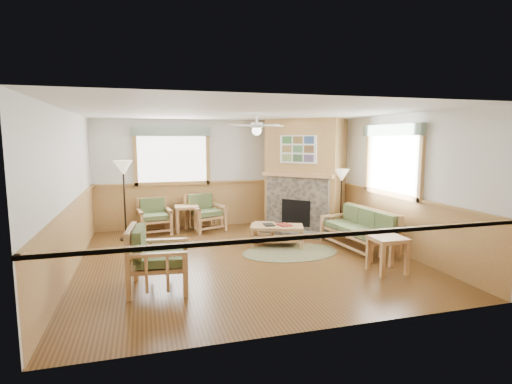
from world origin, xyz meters
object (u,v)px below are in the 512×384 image
object	(u,v)px
armchair_back_right	(205,212)
end_table_sofa	(387,255)
end_table_chairs	(187,218)
footstool	(264,232)
coffee_table	(277,236)
armchair_left	(159,258)
floor_lamp_left	(125,200)
sofa	(358,229)
floor_lamp_right	(341,202)
armchair_back_left	(154,216)

from	to	relation	value
armchair_back_right	end_table_sofa	size ratio (longest dim) A/B	1.44
armchair_back_right	end_table_chairs	world-z (taller)	armchair_back_right
footstool	coffee_table	bearing A→B (deg)	-75.53
armchair_back_right	armchair_left	bearing A→B (deg)	-129.20
armchair_left	floor_lamp_left	bearing A→B (deg)	16.56
armchair_back_right	sofa	bearing A→B (deg)	-63.59
armchair_back_right	coffee_table	distance (m)	2.25
end_table_sofa	floor_lamp_right	size ratio (longest dim) A/B	0.39
footstool	armchair_left	bearing A→B (deg)	-135.52
coffee_table	footstool	xyz separation A→B (m)	(-0.13, 0.49, -0.02)
end_table_sofa	floor_lamp_left	bearing A→B (deg)	140.94
armchair_left	armchair_back_left	bearing A→B (deg)	5.46
armchair_left	floor_lamp_left	size ratio (longest dim) A/B	0.54
armchair_back_left	floor_lamp_left	distance (m)	0.94
armchair_back_right	footstool	bearing A→B (deg)	-72.71
armchair_back_right	floor_lamp_left	size ratio (longest dim) A/B	0.49
armchair_back_right	floor_lamp_left	bearing A→B (deg)	174.61
end_table_sofa	end_table_chairs	bearing A→B (deg)	126.11
coffee_table	floor_lamp_left	size ratio (longest dim) A/B	0.61
sofa	floor_lamp_left	distance (m)	5.04
armchair_back_right	end_table_chairs	size ratio (longest dim) A/B	1.40
end_table_sofa	armchair_back_right	bearing A→B (deg)	121.58
floor_lamp_right	armchair_back_left	bearing A→B (deg)	160.86
floor_lamp_left	sofa	bearing A→B (deg)	-24.28
armchair_back_left	footstool	bearing A→B (deg)	-38.95
armchair_back_right	armchair_left	size ratio (longest dim) A/B	0.92
end_table_chairs	floor_lamp_left	bearing A→B (deg)	-160.43
armchair_back_left	end_table_chairs	bearing A→B (deg)	-7.64
armchair_back_right	floor_lamp_left	distance (m)	1.97
end_table_sofa	armchair_left	bearing A→B (deg)	175.52
end_table_chairs	end_table_sofa	distance (m)	4.93
armchair_back_right	floor_lamp_left	world-z (taller)	floor_lamp_left
armchair_back_left	footstool	world-z (taller)	armchair_back_left
floor_lamp_right	end_table_sofa	bearing A→B (deg)	-100.40
armchair_back_right	floor_lamp_right	xyz separation A→B (m)	(2.92, -1.44, 0.34)
armchair_left	end_table_chairs	size ratio (longest dim) A/B	1.52
footstool	sofa	bearing A→B (deg)	-35.23
armchair_back_left	end_table_sofa	size ratio (longest dim) A/B	1.34
coffee_table	end_table_chairs	size ratio (longest dim) A/B	1.74
armchair_back_left	floor_lamp_right	world-z (taller)	floor_lamp_right
end_table_sofa	floor_lamp_left	distance (m)	5.57
armchair_back_right	end_table_sofa	world-z (taller)	armchair_back_right
armchair_back_right	footstool	world-z (taller)	armchair_back_right
sofa	armchair_left	size ratio (longest dim) A/B	1.86
end_table_sofa	floor_lamp_left	size ratio (longest dim) A/B	0.34
end_table_sofa	footstool	distance (m)	2.93
end_table_chairs	footstool	world-z (taller)	end_table_chairs
armchair_left	floor_lamp_left	distance (m)	3.28
floor_lamp_left	floor_lamp_right	world-z (taller)	floor_lamp_left
end_table_chairs	floor_lamp_left	distance (m)	1.59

